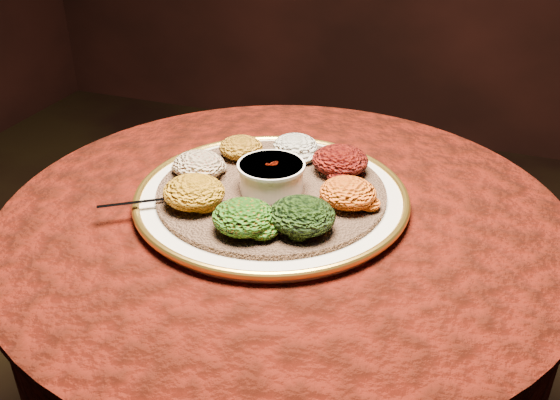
% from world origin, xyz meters
% --- Properties ---
extents(table, '(0.96, 0.96, 0.73)m').
position_xyz_m(table, '(0.00, 0.00, 0.55)').
color(table, black).
rests_on(table, ground).
extents(platter, '(0.58, 0.58, 0.02)m').
position_xyz_m(platter, '(-0.03, 0.02, 0.75)').
color(platter, silver).
rests_on(platter, table).
extents(injera, '(0.43, 0.43, 0.01)m').
position_xyz_m(injera, '(-0.03, 0.02, 0.76)').
color(injera, brown).
rests_on(injera, platter).
extents(stew_bowl, '(0.11, 0.11, 0.05)m').
position_xyz_m(stew_bowl, '(-0.03, 0.02, 0.79)').
color(stew_bowl, silver).
rests_on(stew_bowl, injera).
extents(spoon, '(0.12, 0.09, 0.01)m').
position_xyz_m(spoon, '(-0.17, -0.08, 0.77)').
color(spoon, silver).
rests_on(spoon, injera).
extents(portion_ayib, '(0.08, 0.08, 0.04)m').
position_xyz_m(portion_ayib, '(-0.03, 0.15, 0.78)').
color(portion_ayib, beige).
rests_on(portion_ayib, injera).
extents(portion_kitfo, '(0.10, 0.10, 0.05)m').
position_xyz_m(portion_kitfo, '(0.06, 0.11, 0.79)').
color(portion_kitfo, black).
rests_on(portion_kitfo, injera).
extents(portion_tikil, '(0.09, 0.09, 0.04)m').
position_xyz_m(portion_tikil, '(0.11, 0.01, 0.78)').
color(portion_tikil, '#B2750E').
rests_on(portion_tikil, injera).
extents(portion_gomen, '(0.10, 0.10, 0.05)m').
position_xyz_m(portion_gomen, '(0.06, -0.09, 0.79)').
color(portion_gomen, black).
rests_on(portion_gomen, injera).
extents(portion_mixveg, '(0.10, 0.09, 0.05)m').
position_xyz_m(portion_mixveg, '(-0.02, -0.12, 0.79)').
color(portion_mixveg, '#993C09').
rests_on(portion_mixveg, injera).
extents(portion_kik, '(0.10, 0.10, 0.05)m').
position_xyz_m(portion_kik, '(-0.13, -0.08, 0.79)').
color(portion_kik, '#B97410').
rests_on(portion_kik, injera).
extents(portion_timatim, '(0.09, 0.09, 0.04)m').
position_xyz_m(portion_timatim, '(-0.16, 0.02, 0.78)').
color(portion_timatim, maroon).
rests_on(portion_timatim, injera).
extents(portion_shiro, '(0.08, 0.08, 0.04)m').
position_xyz_m(portion_shiro, '(-0.13, 0.11, 0.78)').
color(portion_shiro, '#9C6012').
rests_on(portion_shiro, injera).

